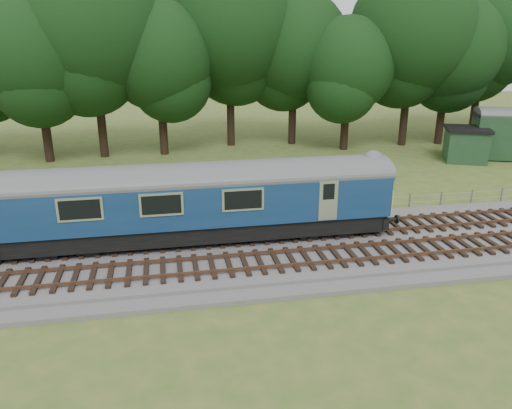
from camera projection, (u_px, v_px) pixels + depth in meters
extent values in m
plane|color=#3C5C22|center=(297.00, 251.00, 23.67)|extent=(120.00, 120.00, 0.00)
cube|color=#4C4C4F|center=(297.00, 248.00, 23.61)|extent=(70.00, 7.00, 0.35)
cube|color=brown|center=(294.00, 237.00, 24.14)|extent=(66.50, 0.07, 0.14)
cube|color=brown|center=(287.00, 226.00, 25.48)|extent=(66.50, 0.07, 0.14)
cube|color=brown|center=(312.00, 263.00, 21.36)|extent=(66.50, 0.07, 0.14)
cube|color=brown|center=(303.00, 250.00, 22.69)|extent=(66.50, 0.07, 0.14)
cube|color=black|center=(202.00, 226.00, 23.85)|extent=(17.46, 2.52, 0.85)
cube|color=#0E2A4D|center=(200.00, 198.00, 23.39)|extent=(18.00, 2.80, 2.05)
cube|color=yellow|center=(380.00, 195.00, 25.10)|extent=(0.06, 2.74, 1.30)
cube|color=black|center=(321.00, 222.00, 24.97)|extent=(2.60, 2.00, 0.55)
cube|color=black|center=(71.00, 239.00, 22.86)|extent=(2.60, 2.00, 0.55)
cube|color=#1A3B1B|center=(466.00, 146.00, 40.08)|extent=(3.94, 3.94, 2.51)
cube|color=black|center=(468.00, 129.00, 39.64)|extent=(4.33, 4.33, 0.20)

